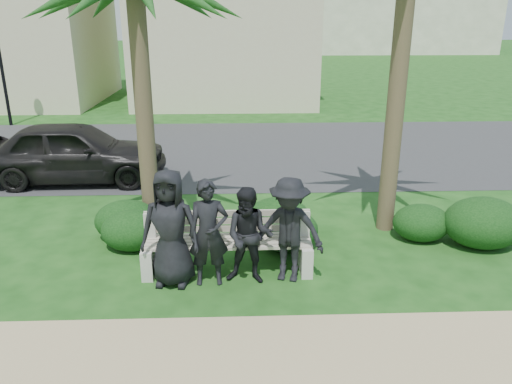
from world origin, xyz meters
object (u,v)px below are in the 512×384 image
at_px(park_bench, 228,247).
at_px(man_a, 170,228).
at_px(man_c, 249,236).
at_px(car_a, 74,152).
at_px(man_b, 209,233).
at_px(man_d, 289,230).

height_order(park_bench, man_a, man_a).
distance_m(park_bench, man_c, 0.60).
bearing_deg(park_bench, car_a, 128.72).
height_order(man_b, man_c, man_b).
relative_size(man_c, car_a, 0.35).
distance_m(park_bench, man_d, 1.07).
relative_size(park_bench, man_b, 1.60).
relative_size(man_a, car_a, 0.41).
height_order(man_a, car_a, man_a).
bearing_deg(man_a, car_a, 128.01).
relative_size(park_bench, car_a, 0.60).
bearing_deg(car_a, man_c, -142.15).
bearing_deg(man_a, man_c, 7.06).
distance_m(man_b, car_a, 6.26).
xyz_separation_m(park_bench, man_b, (-0.27, -0.37, 0.41)).
height_order(man_a, man_d, man_a).
xyz_separation_m(man_a, car_a, (-2.99, 5.12, -0.16)).
distance_m(man_a, man_c, 1.19).
relative_size(man_c, man_d, 0.92).
distance_m(park_bench, man_b, 0.62).
bearing_deg(man_b, park_bench, 49.99).
bearing_deg(car_a, man_b, -146.57).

